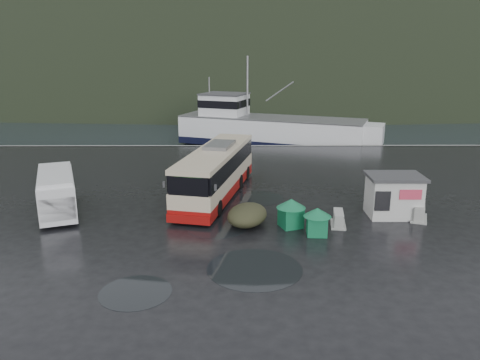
{
  "coord_description": "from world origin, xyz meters",
  "views": [
    {
      "loc": [
        2.46,
        -24.06,
        8.89
      ],
      "look_at": [
        2.65,
        1.7,
        1.7
      ],
      "focal_mm": 35.0,
      "sensor_mm": 36.0,
      "label": 1
    }
  ],
  "objects_px": {
    "coach_bus": "(217,195)",
    "jersey_barrier_c": "(418,219)",
    "fishing_trawler": "(271,133)",
    "waste_bin_right": "(316,235)",
    "jersey_barrier_a": "(338,225)",
    "ticket_kiosk": "(392,215)",
    "jersey_barrier_b": "(287,221)",
    "white_van": "(59,213)",
    "dome_tent": "(247,225)",
    "waste_bin_left": "(290,227)"
  },
  "relations": [
    {
      "from": "dome_tent",
      "to": "ticket_kiosk",
      "type": "xyz_separation_m",
      "value": [
        8.09,
        1.37,
        0.0
      ]
    },
    {
      "from": "ticket_kiosk",
      "to": "jersey_barrier_b",
      "type": "bearing_deg",
      "value": -171.2
    },
    {
      "from": "coach_bus",
      "to": "jersey_barrier_a",
      "type": "height_order",
      "value": "coach_bus"
    },
    {
      "from": "waste_bin_left",
      "to": "jersey_barrier_c",
      "type": "distance_m",
      "value": 7.18
    },
    {
      "from": "waste_bin_right",
      "to": "jersey_barrier_a",
      "type": "relative_size",
      "value": 0.93
    },
    {
      "from": "waste_bin_right",
      "to": "fishing_trawler",
      "type": "xyz_separation_m",
      "value": [
        -0.21,
        29.36,
        0.0
      ]
    },
    {
      "from": "jersey_barrier_b",
      "to": "jersey_barrier_c",
      "type": "height_order",
      "value": "jersey_barrier_c"
    },
    {
      "from": "waste_bin_left",
      "to": "jersey_barrier_a",
      "type": "distance_m",
      "value": 2.52
    },
    {
      "from": "waste_bin_left",
      "to": "ticket_kiosk",
      "type": "relative_size",
      "value": 0.51
    },
    {
      "from": "jersey_barrier_c",
      "to": "fishing_trawler",
      "type": "bearing_deg",
      "value": 102.71
    },
    {
      "from": "waste_bin_left",
      "to": "fishing_trawler",
      "type": "height_order",
      "value": "fishing_trawler"
    },
    {
      "from": "jersey_barrier_b",
      "to": "jersey_barrier_c",
      "type": "distance_m",
      "value": 7.18
    },
    {
      "from": "waste_bin_left",
      "to": "jersey_barrier_c",
      "type": "xyz_separation_m",
      "value": [
        7.1,
        1.07,
        0.0
      ]
    },
    {
      "from": "dome_tent",
      "to": "jersey_barrier_a",
      "type": "bearing_deg",
      "value": -1.3
    },
    {
      "from": "dome_tent",
      "to": "coach_bus",
      "type": "bearing_deg",
      "value": 109.41
    },
    {
      "from": "waste_bin_right",
      "to": "jersey_barrier_b",
      "type": "relative_size",
      "value": 0.92
    },
    {
      "from": "jersey_barrier_a",
      "to": "coach_bus",
      "type": "bearing_deg",
      "value": 141.31
    },
    {
      "from": "coach_bus",
      "to": "jersey_barrier_c",
      "type": "height_order",
      "value": "coach_bus"
    },
    {
      "from": "waste_bin_right",
      "to": "coach_bus",
      "type": "bearing_deg",
      "value": 128.73
    },
    {
      "from": "white_van",
      "to": "dome_tent",
      "type": "height_order",
      "value": "white_van"
    },
    {
      "from": "coach_bus",
      "to": "ticket_kiosk",
      "type": "xyz_separation_m",
      "value": [
        9.91,
        -3.8,
        0.0
      ]
    },
    {
      "from": "coach_bus",
      "to": "jersey_barrier_c",
      "type": "bearing_deg",
      "value": -8.81
    },
    {
      "from": "jersey_barrier_a",
      "to": "dome_tent",
      "type": "bearing_deg",
      "value": 178.7
    },
    {
      "from": "jersey_barrier_b",
      "to": "fishing_trawler",
      "type": "xyz_separation_m",
      "value": [
        1.04,
        27.46,
        0.0
      ]
    },
    {
      "from": "coach_bus",
      "to": "ticket_kiosk",
      "type": "distance_m",
      "value": 10.61
    },
    {
      "from": "dome_tent",
      "to": "fishing_trawler",
      "type": "relative_size",
      "value": 0.12
    },
    {
      "from": "dome_tent",
      "to": "fishing_trawler",
      "type": "height_order",
      "value": "fishing_trawler"
    },
    {
      "from": "jersey_barrier_b",
      "to": "jersey_barrier_a",
      "type": "bearing_deg",
      "value": -13.71
    },
    {
      "from": "jersey_barrier_c",
      "to": "fishing_trawler",
      "type": "distance_m",
      "value": 27.89
    },
    {
      "from": "jersey_barrier_a",
      "to": "waste_bin_left",
      "type": "bearing_deg",
      "value": -175.97
    },
    {
      "from": "dome_tent",
      "to": "jersey_barrier_b",
      "type": "bearing_deg",
      "value": 13.6
    },
    {
      "from": "white_van",
      "to": "jersey_barrier_a",
      "type": "bearing_deg",
      "value": -28.59
    },
    {
      "from": "jersey_barrier_a",
      "to": "jersey_barrier_b",
      "type": "height_order",
      "value": "jersey_barrier_b"
    },
    {
      "from": "waste_bin_left",
      "to": "jersey_barrier_b",
      "type": "bearing_deg",
      "value": 95.76
    },
    {
      "from": "waste_bin_right",
      "to": "fishing_trawler",
      "type": "relative_size",
      "value": 0.06
    },
    {
      "from": "jersey_barrier_c",
      "to": "white_van",
      "type": "bearing_deg",
      "value": 176.51
    },
    {
      "from": "waste_bin_right",
      "to": "ticket_kiosk",
      "type": "relative_size",
      "value": 0.47
    },
    {
      "from": "white_van",
      "to": "dome_tent",
      "type": "bearing_deg",
      "value": -31.45
    },
    {
      "from": "coach_bus",
      "to": "white_van",
      "type": "distance_m",
      "value": 9.36
    },
    {
      "from": "white_van",
      "to": "waste_bin_right",
      "type": "bearing_deg",
      "value": -34.29
    },
    {
      "from": "waste_bin_right",
      "to": "fishing_trawler",
      "type": "distance_m",
      "value": 29.36
    },
    {
      "from": "ticket_kiosk",
      "to": "jersey_barrier_b",
      "type": "distance_m",
      "value": 5.97
    },
    {
      "from": "jersey_barrier_a",
      "to": "ticket_kiosk",
      "type": "bearing_deg",
      "value": 24.11
    },
    {
      "from": "waste_bin_left",
      "to": "jersey_barrier_b",
      "type": "distance_m",
      "value": 0.82
    },
    {
      "from": "waste_bin_right",
      "to": "jersey_barrier_c",
      "type": "relative_size",
      "value": 0.84
    },
    {
      "from": "coach_bus",
      "to": "fishing_trawler",
      "type": "xyz_separation_m",
      "value": [
        5.04,
        22.82,
        0.0
      ]
    },
    {
      "from": "coach_bus",
      "to": "white_van",
      "type": "relative_size",
      "value": 2.0
    },
    {
      "from": "jersey_barrier_b",
      "to": "fishing_trawler",
      "type": "height_order",
      "value": "fishing_trawler"
    },
    {
      "from": "waste_bin_left",
      "to": "waste_bin_right",
      "type": "distance_m",
      "value": 1.6
    },
    {
      "from": "white_van",
      "to": "jersey_barrier_c",
      "type": "distance_m",
      "value": 20.01
    }
  ]
}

